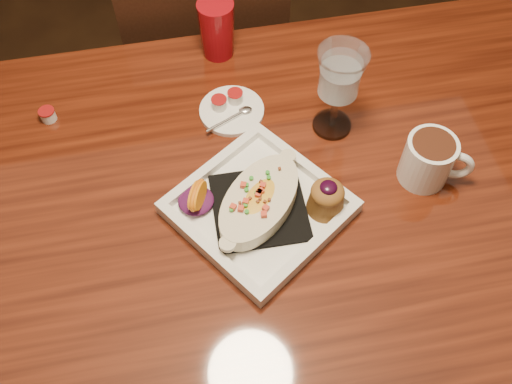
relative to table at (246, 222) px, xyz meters
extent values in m
plane|color=#301D10|center=(0.00, 0.00, -0.65)|extent=(7.00, 7.00, 0.00)
cube|color=maroon|center=(0.00, 0.00, 0.08)|extent=(1.50, 0.90, 0.04)
cylinder|color=black|center=(0.67, 0.37, -0.30)|extent=(0.07, 0.07, 0.71)
cube|color=black|center=(0.00, 0.70, -0.20)|extent=(0.42, 0.42, 0.04)
cylinder|color=black|center=(0.17, 0.87, -0.43)|extent=(0.04, 0.04, 0.45)
cylinder|color=black|center=(-0.17, 0.87, -0.43)|extent=(0.04, 0.04, 0.45)
cylinder|color=black|center=(0.17, 0.53, -0.43)|extent=(0.04, 0.04, 0.45)
cylinder|color=black|center=(-0.17, 0.53, -0.43)|extent=(0.04, 0.04, 0.45)
cube|color=black|center=(0.00, 0.51, 0.05)|extent=(0.40, 0.03, 0.46)
cube|color=white|center=(0.02, -0.04, 0.10)|extent=(0.37, 0.37, 0.01)
cube|color=black|center=(0.02, -0.04, 0.11)|extent=(0.17, 0.17, 0.01)
ellipsoid|color=#FFAE30|center=(0.02, -0.04, 0.13)|extent=(0.18, 0.19, 0.03)
ellipsoid|color=#4F1248|center=(-0.09, -0.01, 0.12)|extent=(0.07, 0.07, 0.02)
cone|color=brown|center=(0.13, -0.06, 0.13)|extent=(0.07, 0.07, 0.05)
ellipsoid|color=brown|center=(0.13, -0.06, 0.16)|extent=(0.06, 0.06, 0.03)
ellipsoid|color=black|center=(0.13, -0.06, 0.17)|extent=(0.03, 0.03, 0.01)
cylinder|color=white|center=(0.34, -0.02, 0.15)|extent=(0.09, 0.09, 0.10)
cylinder|color=#3A1A0F|center=(0.34, -0.02, 0.18)|extent=(0.08, 0.08, 0.02)
torus|color=white|center=(0.38, -0.04, 0.15)|extent=(0.07, 0.04, 0.07)
cylinder|color=silver|center=(0.20, 0.13, 0.10)|extent=(0.08, 0.08, 0.01)
cylinder|color=silver|center=(0.20, 0.13, 0.15)|extent=(0.01, 0.01, 0.09)
cone|color=silver|center=(0.20, 0.13, 0.24)|extent=(0.09, 0.09, 0.10)
cylinder|color=white|center=(0.01, 0.21, 0.10)|extent=(0.13, 0.13, 0.01)
cylinder|color=silver|center=(-0.01, 0.22, 0.12)|extent=(0.03, 0.03, 0.02)
cylinder|color=#B41616|center=(-0.01, 0.22, 0.13)|extent=(0.03, 0.03, 0.00)
cylinder|color=silver|center=(0.02, 0.23, 0.12)|extent=(0.03, 0.03, 0.02)
cylinder|color=#B41616|center=(0.02, 0.23, 0.13)|extent=(0.03, 0.03, 0.00)
cylinder|color=silver|center=(-0.36, 0.26, 0.11)|extent=(0.03, 0.03, 0.02)
cylinder|color=#B41616|center=(-0.36, 0.26, 0.12)|extent=(0.03, 0.03, 0.00)
cone|color=#A30B14|center=(0.01, 0.38, 0.16)|extent=(0.08, 0.08, 0.13)
camera|label=1|loc=(-0.09, -0.57, 0.98)|focal=40.00mm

